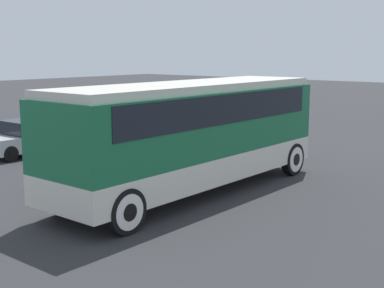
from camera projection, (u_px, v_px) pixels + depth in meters
ground_plane at (192, 192)px, 15.88m from camera, size 120.00×120.00×0.00m
tour_bus at (194, 127)px, 15.62m from camera, size 9.68×2.64×3.25m
parked_car_near at (113, 140)px, 21.22m from camera, size 4.22×1.90×1.36m
parked_car_mid at (39, 136)px, 22.05m from camera, size 4.67×1.83×1.41m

